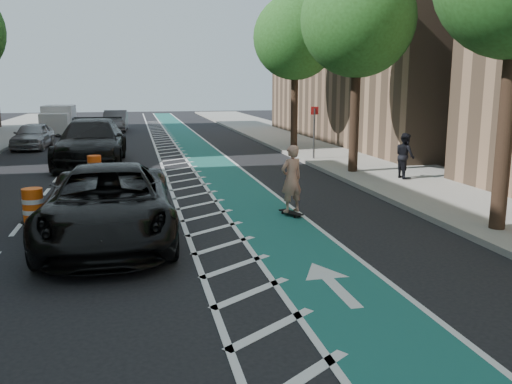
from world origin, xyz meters
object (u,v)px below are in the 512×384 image
object	(u,v)px
skateboarder	(291,179)
suv_near	(108,204)
barrel_a	(33,207)
suv_far	(91,142)

from	to	relation	value
skateboarder	suv_near	world-z (taller)	skateboarder
suv_near	barrel_a	world-z (taller)	suv_near
skateboarder	suv_far	world-z (taller)	suv_far
barrel_a	suv_near	bearing A→B (deg)	-47.07
suv_near	barrel_a	xyz separation A→B (m)	(-1.95, 2.10, -0.42)
suv_near	suv_far	distance (m)	12.26
skateboarder	barrel_a	size ratio (longest dim) A/B	2.03
skateboarder	suv_near	size ratio (longest dim) A/B	0.30
skateboarder	suv_near	xyz separation A→B (m)	(-4.64, -1.35, -0.16)
suv_far	barrel_a	world-z (taller)	suv_far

